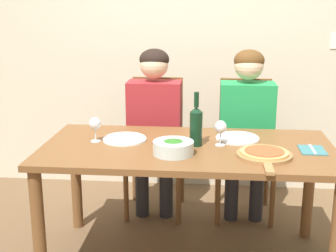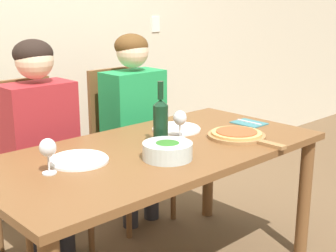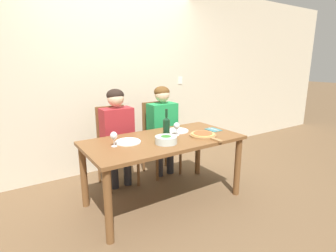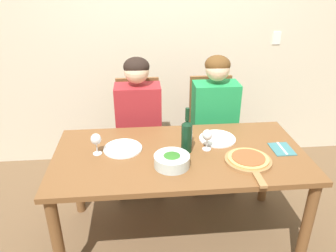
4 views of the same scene
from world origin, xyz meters
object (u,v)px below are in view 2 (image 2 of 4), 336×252
object	(u,v)px
dinner_plate_left	(79,160)
wine_glass_left	(48,149)
pizza_on_board	(238,135)
person_man	(135,112)
wine_bottle	(161,121)
chair_left	(33,163)
person_woman	(41,131)
broccoli_bowl	(167,150)
fork_on_napkin	(249,123)
dinner_plate_right	(176,129)
chair_right	(125,141)
wine_glass_right	(180,119)

from	to	relation	value
dinner_plate_left	wine_glass_left	distance (m)	0.20
pizza_on_board	wine_glass_left	size ratio (longest dim) A/B	2.93
person_man	wine_bottle	distance (m)	0.71
chair_left	person_woman	world-z (taller)	person_woman
pizza_on_board	wine_glass_left	distance (m)	1.01
broccoli_bowl	fork_on_napkin	bearing A→B (deg)	9.94
person_woman	person_man	bearing A→B (deg)	0.00
dinner_plate_right	fork_on_napkin	distance (m)	0.45
chair_left	wine_glass_left	world-z (taller)	chair_left
person_woman	dinner_plate_right	world-z (taller)	person_woman
chair_right	broccoli_bowl	distance (m)	1.04
wine_bottle	dinner_plate_left	xyz separation A→B (m)	(-0.43, 0.06, -0.11)
broccoli_bowl	wine_glass_right	size ratio (longest dim) A/B	1.50
chair_left	pizza_on_board	world-z (taller)	chair_left
broccoli_bowl	person_woman	bearing A→B (deg)	104.39
chair_right	fork_on_napkin	world-z (taller)	chair_right
person_woman	wine_glass_left	size ratio (longest dim) A/B	8.18
dinner_plate_left	wine_glass_right	size ratio (longest dim) A/B	1.76
chair_left	chair_right	xyz separation A→B (m)	(0.66, 0.00, 0.00)
wine_glass_right	fork_on_napkin	size ratio (longest dim) A/B	0.84
chair_right	pizza_on_board	world-z (taller)	chair_right
wine_bottle	person_woman	bearing A→B (deg)	117.58
person_woman	dinner_plate_right	bearing A→B (deg)	-39.28
chair_right	wine_glass_left	size ratio (longest dim) A/B	6.63
chair_right	person_woman	distance (m)	0.70
dinner_plate_left	pizza_on_board	bearing A→B (deg)	-16.65
person_man	broccoli_bowl	distance (m)	0.91
wine_bottle	chair_left	bearing A→B (deg)	113.66
person_woman	dinner_plate_left	world-z (taller)	person_woman
chair_right	dinner_plate_right	xyz separation A→B (m)	(-0.09, -0.58, 0.21)
broccoli_bowl	dinner_plate_left	size ratio (longest dim) A/B	0.85
person_man	dinner_plate_left	distance (m)	0.95
chair_right	pizza_on_board	size ratio (longest dim) A/B	2.27
pizza_on_board	wine_glass_right	size ratio (longest dim) A/B	2.93
broccoli_bowl	wine_glass_left	bearing A→B (deg)	158.23
dinner_plate_right	wine_glass_left	bearing A→B (deg)	-171.54
pizza_on_board	wine_glass_left	xyz separation A→B (m)	(-0.98, 0.20, 0.09)
person_woman	person_man	world-z (taller)	same
wine_glass_right	fork_on_napkin	distance (m)	0.53
chair_left	fork_on_napkin	xyz separation A→B (m)	(0.98, -0.77, 0.21)
broccoli_bowl	fork_on_napkin	xyz separation A→B (m)	(0.78, 0.14, -0.04)
dinner_plate_left	broccoli_bowl	bearing A→B (deg)	-36.99
wine_bottle	fork_on_napkin	distance (m)	0.67
wine_glass_left	wine_glass_right	world-z (taller)	same
person_man	wine_glass_left	xyz separation A→B (m)	(-0.94, -0.59, 0.09)
dinner_plate_right	wine_glass_left	size ratio (longest dim) A/B	1.76
person_man	wine_glass_left	size ratio (longest dim) A/B	8.18
wine_bottle	dinner_plate_left	world-z (taller)	wine_bottle
broccoli_bowl	dinner_plate_left	bearing A→B (deg)	143.01
person_man	fork_on_napkin	distance (m)	0.73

